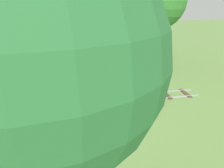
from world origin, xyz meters
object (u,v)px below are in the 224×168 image
Objects in this scene: passenger_car at (78,90)px; oak_tree_near at (158,2)px; conductor_person at (138,80)px; park_bench at (118,65)px; oak_tree_far at (46,67)px; locomotive at (142,84)px.

passenger_car is 5.61m from oak_tree_near.
conductor_person is 1.19× the size of park_bench.
oak_tree_near is 8.77m from oak_tree_far.
passenger_car is at bearing 177.70° from oak_tree_far.
oak_tree_near is (-4.05, 2.06, 2.09)m from conductor_person.
conductor_person is at bearing -26.10° from locomotive.
oak_tree_near is (-0.78, 1.97, 2.63)m from park_bench.
oak_tree_near reaches higher than oak_tree_far.
conductor_person reaches higher than passenger_car.
locomotive is at bearing -27.13° from oak_tree_near.
locomotive is at bearing 153.90° from conductor_person.
oak_tree_far is at bearing -2.30° from passenger_car.
oak_tree_near is 1.23× the size of oak_tree_far.
park_bench is 3.37m from oak_tree_near.
passenger_car is (0.00, -2.11, -0.06)m from locomotive.
conductor_person is (0.82, -0.40, 0.47)m from locomotive.
locomotive is 2.47m from park_bench.
passenger_car is 5.08m from oak_tree_far.
oak_tree_near is (-3.23, 3.77, 2.62)m from passenger_car.
conductor_person is 0.46× the size of oak_tree_far.
oak_tree_near is at bearing 152.87° from locomotive.
passenger_car is at bearing -115.58° from conductor_person.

